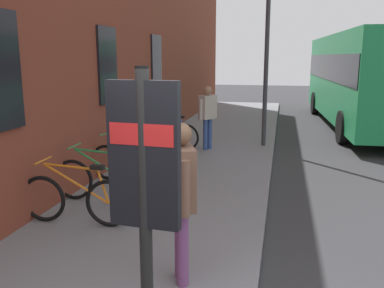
{
  "coord_description": "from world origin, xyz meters",
  "views": [
    {
      "loc": [
        -2.82,
        -0.18,
        2.58
      ],
      "look_at": [
        3.05,
        1.11,
        1.31
      ],
      "focal_mm": 38.71,
      "sensor_mm": 36.0,
      "label": 1
    }
  ],
  "objects": [
    {
      "name": "ground",
      "position": [
        6.0,
        -1.0,
        0.0
      ],
      "size": [
        60.0,
        60.0,
        0.0
      ],
      "primitive_type": "plane",
      "color": "#2D2D30"
    },
    {
      "name": "bicycle_end_of_row",
      "position": [
        5.6,
        2.81,
        0.51
      ],
      "size": [
        0.48,
        1.77,
        0.97
      ],
      "color": "black",
      "rests_on": "sidewalk_pavement"
    },
    {
      "name": "city_bus",
      "position": [
        13.54,
        -3.0,
        1.92
      ],
      "size": [
        10.62,
        3.08,
        3.35
      ],
      "color": "#1E8C4C",
      "rests_on": "ground"
    },
    {
      "name": "street_lamp",
      "position": [
        8.81,
        0.3,
        3.46
      ],
      "size": [
        0.28,
        0.28,
        5.69
      ],
      "color": "#333338",
      "rests_on": "sidewalk_pavement"
    },
    {
      "name": "bicycle_by_door",
      "position": [
        6.59,
        2.75,
        0.51
      ],
      "size": [
        0.63,
        1.72,
        0.97
      ],
      "color": "black",
      "rests_on": "sidewalk_pavement"
    },
    {
      "name": "bicycle_under_window",
      "position": [
        3.51,
        2.8,
        0.51
      ],
      "size": [
        0.48,
        1.77,
        0.97
      ],
      "color": "black",
      "rests_on": "sidewalk_pavement"
    },
    {
      "name": "bicycle_far_end",
      "position": [
        2.51,
        2.76,
        0.51
      ],
      "size": [
        0.48,
        1.77,
        0.97
      ],
      "color": "black",
      "rests_on": "sidewalk_pavement"
    },
    {
      "name": "bicycle_nearest_sign",
      "position": [
        4.64,
        2.75,
        0.51
      ],
      "size": [
        0.57,
        1.74,
        0.97
      ],
      "color": "black",
      "rests_on": "sidewalk_pavement"
    },
    {
      "name": "sidewalk_pavement",
      "position": [
        8.0,
        1.75,
        0.06
      ],
      "size": [
        24.0,
        3.5,
        0.12
      ],
      "primitive_type": "cube",
      "color": "slate",
      "rests_on": "ground"
    },
    {
      "name": "transit_info_sign",
      "position": [
        -0.02,
        0.8,
        1.72
      ],
      "size": [
        0.13,
        0.55,
        2.4
      ],
      "color": "black",
      "rests_on": "sidewalk_pavement"
    },
    {
      "name": "pedestrian_near_bus",
      "position": [
        1.28,
        0.84,
        1.21
      ],
      "size": [
        0.64,
        0.43,
        1.79
      ],
      "color": "#723F72",
      "rests_on": "sidewalk_pavement"
    },
    {
      "name": "bicycle_leaning_wall",
      "position": [
        7.74,
        2.8,
        0.51
      ],
      "size": [
        0.48,
        1.77,
        0.97
      ],
      "color": "black",
      "rests_on": "sidewalk_pavement"
    },
    {
      "name": "pedestrian_by_facade",
      "position": [
        7.98,
        1.76,
        1.15
      ],
      "size": [
        0.56,
        0.46,
        1.69
      ],
      "color": "#334C8C",
      "rests_on": "sidewalk_pavement"
    }
  ]
}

